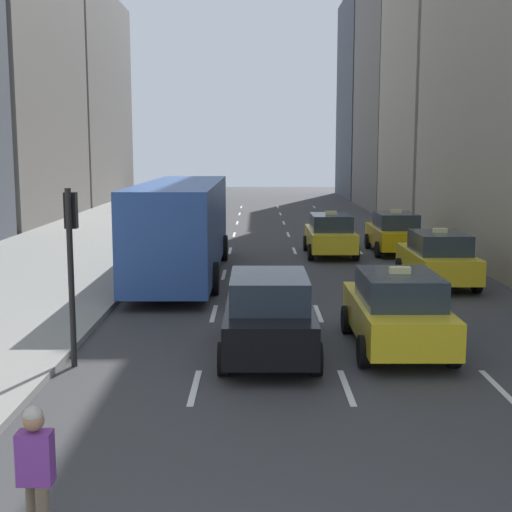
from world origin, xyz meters
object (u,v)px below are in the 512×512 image
object	(u,v)px
city_bus	(184,225)
taxi_third	(398,310)
taxi_fourth	(396,233)
traffic_light_pole	(73,248)
taxi_lead	(439,258)
taxi_second	(332,235)
sedan_black_near	(270,314)
skateboarder	(38,478)

from	to	relation	value
city_bus	taxi_third	bearing A→B (deg)	-58.71
taxi_fourth	traffic_light_pole	size ratio (longest dim) A/B	1.22
taxi_fourth	taxi_lead	bearing A→B (deg)	-90.00
city_bus	taxi_lead	bearing A→B (deg)	-11.08
traffic_light_pole	taxi_second	bearing A→B (deg)	66.05
taxi_second	sedan_black_near	world-z (taller)	taxi_second
sedan_black_near	skateboarder	size ratio (longest dim) A/B	2.60
skateboarder	city_bus	bearing A→B (deg)	90.84
taxi_second	traffic_light_pole	size ratio (longest dim) A/B	1.22
taxi_fourth	skateboarder	distance (m)	24.36
taxi_second	skateboarder	world-z (taller)	taxi_second
taxi_third	taxi_fourth	distance (m)	15.03
taxi_lead	sedan_black_near	size ratio (longest dim) A/B	0.97
taxi_lead	taxi_third	size ratio (longest dim) A/B	1.00
city_bus	traffic_light_pole	size ratio (longest dim) A/B	3.22
taxi_fourth	sedan_black_near	world-z (taller)	taxi_fourth
taxi_fourth	city_bus	distance (m)	10.11
taxi_second	sedan_black_near	size ratio (longest dim) A/B	0.97
taxi_third	taxi_lead	bearing A→B (deg)	69.74
taxi_third	taxi_fourth	xyz separation A→B (m)	(2.80, 14.77, 0.00)
taxi_third	taxi_fourth	size ratio (longest dim) A/B	1.00
city_bus	sedan_black_near	bearing A→B (deg)	-73.85
taxi_fourth	sedan_black_near	distance (m)	16.25
taxi_lead	city_bus	xyz separation A→B (m)	(-8.41, 1.65, 0.91)
city_bus	skateboarder	bearing A→B (deg)	-89.16
taxi_lead	city_bus	size ratio (longest dim) A/B	0.38
taxi_second	taxi_fourth	world-z (taller)	same
taxi_lead	taxi_third	distance (m)	8.09
taxi_lead	taxi_fourth	distance (m)	7.18
taxi_lead	taxi_fourth	xyz separation A→B (m)	(0.00, 7.18, 0.00)
taxi_lead	taxi_second	size ratio (longest dim) A/B	1.00
taxi_lead	sedan_black_near	distance (m)	9.82
taxi_fourth	city_bus	xyz separation A→B (m)	(-8.41, -5.54, 0.91)
skateboarder	traffic_light_pole	bearing A→B (deg)	101.19
taxi_fourth	taxi_third	bearing A→B (deg)	-100.73
taxi_second	taxi_third	size ratio (longest dim) A/B	1.00
taxi_fourth	city_bus	size ratio (longest dim) A/B	0.38
taxi_lead	city_bus	world-z (taller)	city_bus
traffic_light_pole	city_bus	bearing A→B (deg)	83.74
taxi_lead	skateboarder	size ratio (longest dim) A/B	2.52
traffic_light_pole	sedan_black_near	bearing A→B (deg)	9.44
taxi_lead	taxi_second	bearing A→B (deg)	113.39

